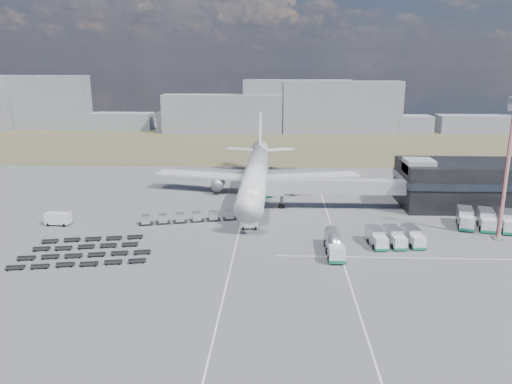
{
  "coord_description": "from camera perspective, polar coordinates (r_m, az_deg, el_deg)",
  "views": [
    {
      "loc": [
        5.35,
        -86.16,
        31.16
      ],
      "look_at": [
        0.54,
        19.0,
        4.0
      ],
      "focal_mm": 35.0,
      "sensor_mm": 36.0,
      "label": 1
    }
  ],
  "objects": [
    {
      "name": "baggage_dollies",
      "position": [
        89.94,
        -19.1,
        -6.41
      ],
      "size": [
        22.93,
        16.79,
        0.67
      ],
      "rotation": [
        0.0,
        0.0,
        0.19
      ],
      "color": "black",
      "rests_on": "ground"
    },
    {
      "name": "jet_bridge",
      "position": [
        110.24,
        8.03,
        0.62
      ],
      "size": [
        30.3,
        3.8,
        7.05
      ],
      "color": "#939399",
      "rests_on": "ground"
    },
    {
      "name": "catering_truck",
      "position": [
        121.3,
        0.93,
        0.24
      ],
      "size": [
        4.49,
        6.21,
        2.64
      ],
      "rotation": [
        0.0,
        0.0,
        0.42
      ],
      "color": "silver",
      "rests_on": "ground"
    },
    {
      "name": "uld_row",
      "position": [
        101.76,
        -7.74,
        -2.87
      ],
      "size": [
        19.43,
        6.53,
        1.78
      ],
      "rotation": [
        0.0,
        0.0,
        0.25
      ],
      "color": "black",
      "rests_on": "ground"
    },
    {
      "name": "ground",
      "position": [
        91.78,
        -0.88,
        -5.38
      ],
      "size": [
        420.0,
        420.0,
        0.0
      ],
      "primitive_type": "plane",
      "color": "#565659",
      "rests_on": "ground"
    },
    {
      "name": "terminal",
      "position": [
        120.82,
        23.1,
        0.91
      ],
      "size": [
        30.4,
        16.4,
        11.0
      ],
      "color": "black",
      "rests_on": "ground"
    },
    {
      "name": "skyline",
      "position": [
        237.17,
        -2.93,
        9.34
      ],
      "size": [
        302.66,
        22.75,
        25.64
      ],
      "color": "gray",
      "rests_on": "ground"
    },
    {
      "name": "lane_markings",
      "position": [
        94.55,
        5.17,
        -4.83
      ],
      "size": [
        47.12,
        110.0,
        0.01
      ],
      "color": "silver",
      "rests_on": "ground"
    },
    {
      "name": "fuel_tanker",
      "position": [
        85.3,
        8.92,
        -5.92
      ],
      "size": [
        2.76,
        10.5,
        3.4
      ],
      "rotation": [
        0.0,
        0.0,
        0.0
      ],
      "color": "silver",
      "rests_on": "ground"
    },
    {
      "name": "service_trucks_near",
      "position": [
        91.65,
        15.58,
        -4.99
      ],
      "size": [
        9.65,
        7.75,
        2.71
      ],
      "rotation": [
        0.0,
        0.0,
        0.12
      ],
      "color": "silver",
      "rests_on": "ground"
    },
    {
      "name": "pushback_tug",
      "position": [
        97.21,
        -0.77,
        -3.75
      ],
      "size": [
        3.68,
        2.33,
        1.55
      ],
      "primitive_type": "cube",
      "rotation": [
        0.0,
        0.0,
        0.11
      ],
      "color": "silver",
      "rests_on": "ground"
    },
    {
      "name": "service_trucks_far",
      "position": [
        107.16,
        25.85,
        -2.97
      ],
      "size": [
        15.71,
        11.11,
        3.16
      ],
      "rotation": [
        0.0,
        0.0,
        -0.25
      ],
      "color": "silver",
      "rests_on": "ground"
    },
    {
      "name": "grass_strip",
      "position": [
        198.69,
        1.05,
        5.44
      ],
      "size": [
        420.0,
        90.0,
        0.01
      ],
      "primitive_type": "cube",
      "color": "brown",
      "rests_on": "ground"
    },
    {
      "name": "airliner",
      "position": [
        121.44,
        0.03,
        2.17
      ],
      "size": [
        51.59,
        64.53,
        17.62
      ],
      "color": "silver",
      "rests_on": "ground"
    },
    {
      "name": "floodlight_mast",
      "position": [
        98.83,
        26.71,
        1.87
      ],
      "size": [
        2.33,
        1.89,
        24.42
      ],
      "rotation": [
        0.0,
        0.0,
        -0.24
      ],
      "color": "#AF1D1C",
      "rests_on": "ground"
    },
    {
      "name": "utility_van",
      "position": [
        106.56,
        -21.68,
        -2.89
      ],
      "size": [
        4.84,
        2.36,
        2.5
      ],
      "primitive_type": "cube",
      "rotation": [
        0.0,
        0.0,
        -0.04
      ],
      "color": "silver",
      "rests_on": "ground"
    }
  ]
}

